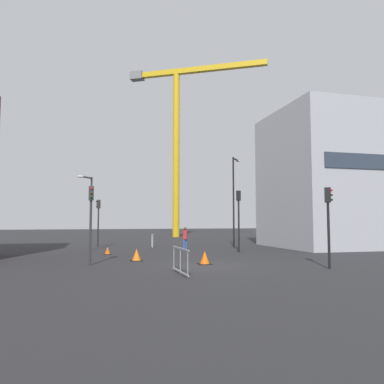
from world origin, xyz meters
The scene contains 15 objects.
ground centered at (0.00, 0.00, 0.00)m, with size 160.00×160.00×0.00m, color #28282B.
office_block centered at (15.25, 9.89, 5.62)m, with size 12.46×9.47×11.25m.
construction_crane centered at (5.50, 31.23, 15.48)m, with size 17.00×10.16×23.06m.
streetlamp_tall centered at (5.77, 11.60, 4.35)m, with size 1.18×1.30×7.44m.
streetlamp_short centered at (-5.80, 10.84, 3.29)m, with size 1.05×1.36×5.41m.
traffic_light_median centered at (-5.57, 1.70, 2.62)m, with size 0.26×0.38×3.90m.
traffic_light_corner centered at (5.05, -2.38, 2.51)m, with size 0.38×0.36×3.72m.
traffic_light_far centered at (-5.12, 14.56, 2.62)m, with size 0.39×0.29×3.90m.
traffic_light_near centered at (4.35, 7.04, 2.85)m, with size 0.24×0.37×4.28m.
pedestrian_walking centered at (1.09, 9.54, 0.99)m, with size 0.34×0.34×1.71m.
safety_barrier_front centered at (-1.95, -2.41, 0.56)m, with size 0.13×2.57×1.08m.
safety_barrier_left_run centered at (-0.85, 12.86, 0.56)m, with size 0.26×2.10×1.08m.
traffic_cone_orange centered at (-3.14, 3.16, 0.31)m, with size 0.65×0.65×0.66m.
traffic_cone_by_barrier centered at (0.02, 0.73, 0.31)m, with size 0.65×0.65×0.66m.
traffic_cone_striped centered at (-4.54, 7.60, 0.22)m, with size 0.48×0.48×0.49m.
Camera 1 is at (-5.36, -17.60, 2.20)m, focal length 35.18 mm.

